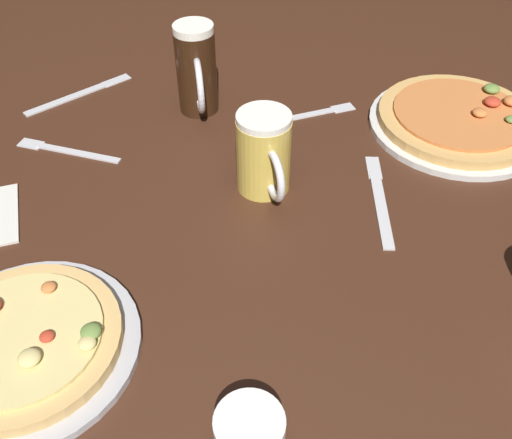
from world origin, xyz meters
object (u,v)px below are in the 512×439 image
Objects in this scene: fork_left at (66,150)px; fork_spare at (305,115)px; pizza_plate_near at (25,344)px; knife_right at (80,93)px; beer_mug_pale at (264,154)px; ramekin_butter at (249,430)px; pizza_plate_far at (458,120)px; knife_spare at (380,198)px; beer_mug_dark at (197,71)px.

fork_spare is (0.42, 0.16, -0.00)m from fork_left.
knife_right is (-0.14, 0.60, -0.01)m from pizza_plate_near.
pizza_plate_near reaches higher than knife_right.
beer_mug_pale is at bearing -31.56° from knife_right.
ramekin_butter is 0.63m from fork_left.
fork_spare is at bearing 21.19° from fork_left.
beer_mug_pale is (-0.35, -0.22, 0.05)m from pizza_plate_far.
pizza_plate_near is 2.07× the size of beer_mug_pale.
pizza_plate_far reaches higher than knife_spare.
beer_mug_dark is at bearing 105.37° from ramekin_butter.
pizza_plate_near is 0.66m from fork_spare.
pizza_plate_near is 0.43m from fork_left.
beer_mug_dark is 0.68m from ramekin_butter.
fork_left is (-0.36, 0.06, -0.07)m from beer_mug_pale.
beer_mug_dark is (0.11, 0.58, 0.07)m from pizza_plate_near.
knife_right is 0.46m from fork_spare.
pizza_plate_near is 0.62m from knife_right.
fork_left is at bearing 171.01° from beer_mug_pale.
beer_mug_pale is (0.26, 0.36, 0.05)m from pizza_plate_near.
beer_mug_pale is at bearing -104.76° from fork_spare.
pizza_plate_near is 0.83m from pizza_plate_far.
pizza_plate_near reaches higher than fork_left.
pizza_plate_far is at bearing 55.74° from knife_spare.
ramekin_butter reaches higher than knife_right.
fork_spare is 0.91× the size of knife_spare.
fork_left and fork_spare have the same top height.
pizza_plate_far is 0.27m from knife_spare.
beer_mug_dark is at bearing 146.11° from knife_spare.
beer_mug_dark is at bearing 179.49° from pizza_plate_far.
fork_left is (-0.40, 0.49, -0.02)m from ramekin_butter.
beer_mug_pale reaches higher than ramekin_butter.
ramekin_butter reaches higher than fork_left.
fork_left is at bearing -167.48° from pizza_plate_far.
fork_spare is at bearing 75.24° from beer_mug_pale.
ramekin_butter is at bearing -57.56° from knife_right.
pizza_plate_far reaches higher than fork_spare.
pizza_plate_near reaches higher than ramekin_butter.
knife_right and fork_spare have the same top height.
ramekin_butter is at bearing -74.63° from beer_mug_dark.
knife_spare is (0.56, -0.07, -0.00)m from fork_left.
beer_mug_dark is 1.25× the size of beer_mug_pale.
pizza_plate_near is at bearing 164.50° from ramekin_butter.
beer_mug_dark is 0.28m from fork_left.
pizza_plate_near is 3.60× the size of ramekin_butter.
pizza_plate_near is 1.38× the size of fork_spare.
beer_mug_pale is at bearing -55.75° from beer_mug_dark.
fork_spare is 0.27m from knife_spare.
knife_spare is (0.60, -0.26, -0.00)m from knife_right.
beer_mug_dark is at bearing -6.44° from knife_right.
ramekin_butter is 0.38× the size of fork_spare.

